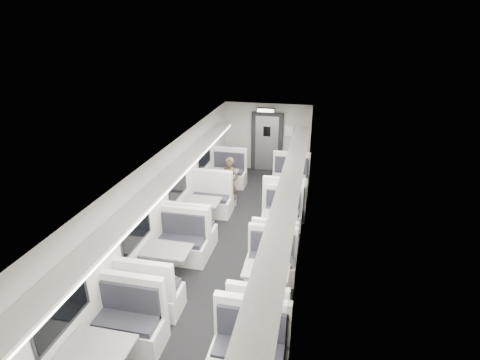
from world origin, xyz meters
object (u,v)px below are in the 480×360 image
at_px(booth_left_c, 168,265).
at_px(booth_right_c, 266,285).
at_px(booth_right_b, 279,228).
at_px(passenger, 230,183).
at_px(booth_left_a, 222,183).
at_px(booth_right_a, 288,190).
at_px(exit_sign, 266,110).
at_px(booth_left_b, 202,214).
at_px(vestibule_door, 267,142).

distance_m(booth_left_c, booth_right_c, 2.01).
bearing_deg(booth_right_c, booth_right_b, 90.00).
relative_size(booth_right_c, passenger, 1.37).
distance_m(booth_left_c, passenger, 3.59).
height_order(booth_left_a, booth_right_a, booth_right_a).
xyz_separation_m(booth_left_a, booth_right_c, (2.00, -4.43, -0.04)).
height_order(booth_left_c, booth_right_c, booth_left_c).
bearing_deg(booth_left_c, booth_right_b, 45.31).
relative_size(booth_right_a, booth_right_c, 1.12).
relative_size(booth_right_a, exit_sign, 3.73).
height_order(booth_left_a, booth_left_b, same).
distance_m(booth_right_c, vestibule_door, 6.99).
height_order(booth_left_c, booth_right_a, booth_right_a).
relative_size(booth_right_a, booth_right_b, 1.15).
distance_m(booth_right_b, booth_right_c, 2.19).
height_order(booth_right_b, vestibule_door, vestibule_door).
bearing_deg(vestibule_door, booth_right_b, -77.98).
xyz_separation_m(booth_left_b, booth_right_b, (2.00, -0.20, -0.05)).
height_order(passenger, exit_sign, exit_sign).
bearing_deg(booth_right_c, booth_left_a, 114.29).
bearing_deg(booth_right_a, booth_left_a, 176.75).
bearing_deg(exit_sign, booth_left_c, -99.12).
xyz_separation_m(booth_right_a, exit_sign, (-1.00, 2.08, 1.87)).
xyz_separation_m(booth_left_a, passenger, (0.42, -0.72, 0.35)).
xyz_separation_m(passenger, vestibule_door, (0.58, 3.17, 0.29)).
height_order(booth_left_b, exit_sign, exit_sign).
relative_size(passenger, vestibule_door, 0.72).
bearing_deg(booth_left_b, booth_right_a, 43.96).
relative_size(booth_right_b, exit_sign, 3.25).
relative_size(booth_right_a, passenger, 1.54).
xyz_separation_m(booth_right_a, booth_right_c, (0.00, -4.32, -0.04)).
height_order(passenger, vestibule_door, vestibule_door).
bearing_deg(exit_sign, booth_left_b, -104.01).
relative_size(vestibule_door, exit_sign, 3.39).
bearing_deg(exit_sign, vestibule_door, 90.00).
relative_size(passenger, exit_sign, 2.43).
distance_m(booth_right_a, booth_right_c, 4.32).
xyz_separation_m(booth_left_c, passenger, (0.42, 3.54, 0.35)).
relative_size(booth_left_b, booth_left_c, 1.02).
xyz_separation_m(booth_left_a, booth_left_b, (0.00, -2.04, 0.00)).
height_order(booth_left_c, exit_sign, exit_sign).
distance_m(booth_left_a, booth_right_a, 2.00).
bearing_deg(booth_left_c, booth_left_b, 90.00).
distance_m(booth_right_a, booth_right_b, 2.13).
relative_size(booth_left_c, booth_right_c, 1.08).
bearing_deg(exit_sign, booth_right_c, -81.12).
xyz_separation_m(booth_right_b, exit_sign, (-1.00, 4.21, 1.92)).
distance_m(booth_left_b, booth_left_c, 2.22).
relative_size(booth_left_c, vestibule_door, 1.07).
distance_m(booth_left_c, booth_right_a, 4.61).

